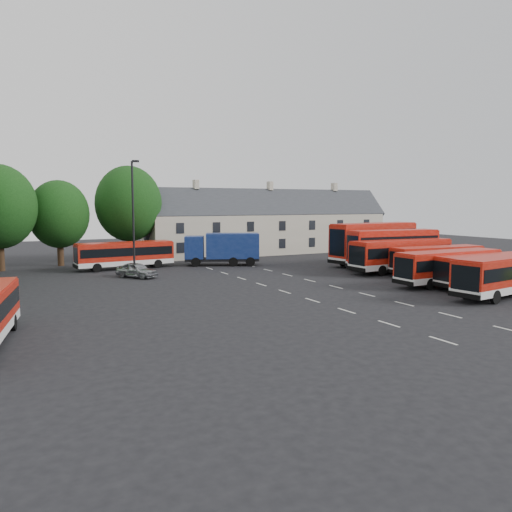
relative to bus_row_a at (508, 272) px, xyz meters
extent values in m
plane|color=black|center=(-13.92, 7.37, -1.85)|extent=(140.00, 140.00, 0.00)
cube|color=beige|center=(-13.92, -6.63, -1.84)|extent=(0.15, 1.80, 0.01)
cube|color=beige|center=(-13.92, -2.63, -1.84)|extent=(0.15, 1.80, 0.01)
cube|color=beige|center=(-13.92, 1.37, -1.84)|extent=(0.15, 1.80, 0.01)
cube|color=beige|center=(-13.92, 5.37, -1.84)|extent=(0.15, 1.80, 0.01)
cube|color=beige|center=(-13.92, 9.37, -1.84)|extent=(0.15, 1.80, 0.01)
cube|color=beige|center=(-13.92, 13.37, -1.84)|extent=(0.15, 1.80, 0.01)
cube|color=beige|center=(-13.92, 17.37, -1.84)|extent=(0.15, 1.80, 0.01)
cube|color=beige|center=(-13.92, 21.37, -1.84)|extent=(0.15, 1.80, 0.01)
cube|color=beige|center=(-13.92, 25.37, -1.84)|extent=(0.15, 1.80, 0.01)
cube|color=beige|center=(-8.92, -6.63, -1.84)|extent=(0.15, 1.80, 0.01)
cube|color=beige|center=(-8.92, -2.63, -1.84)|extent=(0.15, 1.80, 0.01)
cube|color=beige|center=(-8.92, 1.37, -1.84)|extent=(0.15, 1.80, 0.01)
cube|color=beige|center=(-8.92, 5.37, -1.84)|extent=(0.15, 1.80, 0.01)
cube|color=beige|center=(-8.92, 9.37, -1.84)|extent=(0.15, 1.80, 0.01)
cube|color=beige|center=(-8.92, 13.37, -1.84)|extent=(0.15, 1.80, 0.01)
cube|color=beige|center=(-8.92, 17.37, -1.84)|extent=(0.15, 1.80, 0.01)
cube|color=beige|center=(-8.92, 21.37, -1.84)|extent=(0.15, 1.80, 0.01)
cube|color=beige|center=(-8.92, 25.37, -1.84)|extent=(0.15, 1.80, 0.01)
cylinder|color=black|center=(-33.92, 33.37, 0.16)|extent=(0.70, 0.70, 4.02)
cylinder|color=black|center=(-27.92, 35.37, -0.10)|extent=(0.70, 0.70, 3.50)
ellipsoid|color=black|center=(-27.92, 35.37, 3.96)|extent=(6.60, 6.60, 7.59)
cylinder|color=black|center=(-19.92, 36.37, 0.25)|extent=(0.70, 0.70, 4.20)
ellipsoid|color=black|center=(-19.92, 36.37, 5.12)|extent=(7.92, 7.92, 9.11)
cube|color=beige|center=(0.08, 37.37, 0.90)|extent=(35.00, 7.00, 5.50)
cube|color=#2D3035|center=(0.08, 37.37, 3.65)|extent=(35.70, 7.13, 7.13)
cube|color=beige|center=(-10.92, 37.37, 7.61)|extent=(0.60, 0.90, 1.20)
cube|color=beige|center=(0.08, 37.37, 7.61)|extent=(0.60, 0.90, 1.20)
cube|color=beige|center=(11.08, 37.37, 7.61)|extent=(0.60, 0.90, 1.20)
cube|color=silver|center=(0.00, 0.00, -1.08)|extent=(11.12, 3.84, 0.54)
cube|color=#A6180A|center=(0.00, 0.00, 0.15)|extent=(11.12, 3.84, 1.93)
cube|color=black|center=(0.00, 0.00, 0.20)|extent=(10.69, 3.85, 0.94)
cube|color=#A6180A|center=(0.00, 0.00, 1.17)|extent=(10.89, 3.72, 0.12)
cylinder|color=black|center=(-3.31, -1.55, -1.36)|extent=(1.02, 0.40, 0.99)
cube|color=silver|center=(1.97, 3.62, -1.16)|extent=(9.84, 2.63, 0.49)
cube|color=#A6180A|center=(1.97, 3.62, -0.05)|extent=(9.84, 2.63, 1.73)
cube|color=black|center=(1.97, 3.62, -0.01)|extent=(9.46, 2.67, 0.84)
cube|color=#A6180A|center=(1.97, 3.62, 0.85)|extent=(9.64, 2.53, 0.11)
cylinder|color=black|center=(-1.19, 2.75, -1.41)|extent=(0.90, 0.29, 0.89)
cylinder|color=black|center=(5.13, 4.49, -1.41)|extent=(0.90, 0.29, 0.89)
cube|color=silver|center=(0.30, 5.79, -1.11)|extent=(10.50, 2.51, 0.52)
cube|color=#A6180A|center=(0.30, 5.79, 0.08)|extent=(10.50, 2.51, 1.86)
cube|color=black|center=(0.30, 5.79, 0.13)|extent=(10.08, 2.56, 0.90)
cube|color=#A6180A|center=(0.30, 5.79, 1.05)|extent=(10.29, 2.41, 0.11)
cylinder|color=black|center=(-3.04, 4.67, -1.37)|extent=(0.96, 0.28, 0.95)
cylinder|color=black|center=(3.64, 6.91, -1.37)|extent=(0.96, 0.28, 0.95)
cube|color=silver|center=(4.05, 10.57, -1.15)|extent=(10.08, 2.89, 0.50)
cube|color=#A6180A|center=(4.05, 10.57, -0.02)|extent=(10.08, 2.89, 1.77)
cube|color=black|center=(4.05, 10.57, 0.03)|extent=(9.69, 2.92, 0.86)
cube|color=#A6180A|center=(4.05, 10.57, 0.91)|extent=(9.88, 2.79, 0.11)
cylinder|color=black|center=(0.80, 9.75, -1.40)|extent=(0.92, 0.31, 0.91)
cylinder|color=black|center=(7.29, 11.39, -1.40)|extent=(0.92, 0.31, 0.91)
cube|color=silver|center=(2.49, 13.86, -1.02)|extent=(11.80, 3.06, 0.59)
cube|color=#A6180A|center=(2.49, 13.86, 0.31)|extent=(11.80, 3.06, 2.08)
cube|color=black|center=(2.49, 13.86, 0.36)|extent=(11.34, 3.11, 1.01)
cube|color=#A6180A|center=(2.49, 13.86, 1.40)|extent=(11.57, 2.95, 0.13)
cylinder|color=black|center=(-1.22, 12.53, -1.32)|extent=(1.08, 0.33, 1.07)
cylinder|color=black|center=(6.20, 15.19, -1.32)|extent=(1.08, 0.33, 1.07)
cube|color=silver|center=(3.28, 15.90, -1.13)|extent=(10.40, 3.14, 0.51)
cube|color=#A6180A|center=(3.28, 15.90, 0.69)|extent=(10.40, 3.14, 3.12)
cube|color=black|center=(3.28, 15.90, 0.08)|extent=(10.00, 3.16, 0.89)
cube|color=#A6180A|center=(3.28, 15.90, 2.30)|extent=(10.19, 3.03, 0.11)
cylinder|color=black|center=(-0.07, 15.11, -1.38)|extent=(0.95, 0.33, 0.93)
cylinder|color=black|center=(6.64, 16.68, -1.38)|extent=(0.95, 0.33, 0.93)
cube|color=black|center=(3.28, 15.90, 1.29)|extent=(10.00, 3.16, 0.89)
cube|color=silver|center=(4.20, 20.08, -1.03)|extent=(11.88, 4.15, 0.58)
cube|color=#A6180A|center=(4.20, 20.08, 1.03)|extent=(11.88, 4.15, 3.54)
cube|color=black|center=(4.20, 20.08, 0.34)|extent=(11.43, 4.15, 1.00)
cube|color=#A6180A|center=(4.20, 20.08, 2.86)|extent=(11.64, 4.02, 0.13)
cylinder|color=black|center=(0.67, 18.41, -1.32)|extent=(1.09, 0.43, 1.06)
cylinder|color=black|center=(7.74, 21.76, -1.32)|extent=(1.09, 0.43, 1.06)
cube|color=black|center=(4.20, 20.08, 1.72)|extent=(11.43, 4.15, 1.00)
cube|color=silver|center=(-22.06, 29.24, -1.13)|extent=(10.34, 3.10, 0.51)
cube|color=#A6180A|center=(-22.06, 29.24, 0.03)|extent=(10.34, 3.10, 1.81)
cube|color=black|center=(-22.06, 29.24, 0.07)|extent=(9.94, 3.12, 0.88)
cube|color=#A6180A|center=(-22.06, 29.24, 0.97)|extent=(10.13, 2.99, 0.11)
cylinder|color=black|center=(-25.23, 27.94, -1.39)|extent=(0.94, 0.33, 0.93)
cylinder|color=black|center=(-18.89, 30.53, -1.39)|extent=(0.94, 0.33, 0.93)
cube|color=black|center=(-11.56, 27.41, -1.18)|extent=(8.48, 5.31, 0.31)
cube|color=navy|center=(-14.42, 28.64, 0.22)|extent=(2.93, 3.20, 2.49)
cube|color=black|center=(-15.32, 29.03, 0.59)|extent=(0.97, 2.06, 1.24)
cube|color=navy|center=(-10.47, 26.94, 0.38)|extent=(6.45, 4.72, 2.80)
cylinder|color=black|center=(-14.69, 27.48, -1.33)|extent=(1.07, 0.68, 1.04)
cylinder|color=black|center=(-8.21, 27.24, -1.33)|extent=(1.07, 0.68, 1.04)
imported|color=#989A9F|center=(-22.51, 22.34, -1.13)|extent=(3.76, 4.47, 1.44)
cylinder|color=black|center=(-22.74, 22.28, 3.59)|extent=(0.20, 0.20, 10.88)
cube|color=black|center=(-22.42, 22.20, 9.03)|extent=(0.70, 0.41, 0.20)
camera|label=1|loc=(-33.79, -24.41, 5.12)|focal=35.00mm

